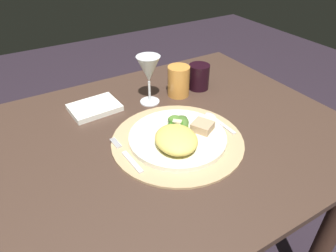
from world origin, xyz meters
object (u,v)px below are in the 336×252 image
Objects in this scene: dining_table at (153,179)px; wine_glass at (149,71)px; napkin at (95,108)px; amber_tumbler at (179,81)px; dark_tumbler at (199,77)px; fork at (127,156)px; spoon at (215,119)px; dinner_plate at (178,137)px.

wine_glass reaches higher than dining_table.
amber_tumbler is (0.28, -0.05, 0.04)m from napkin.
napkin is 1.70× the size of dark_tumbler.
fork is 0.29m from spoon.
wine_glass is at bearing 50.71° from fork.
dinner_plate is 0.30m from napkin.
wine_glass is at bearing 63.36° from dining_table.
spoon is (0.15, 0.02, -0.00)m from dinner_plate.
spoon is at bearing -112.46° from dark_tumbler.
spoon is 0.22m from dark_tumbler.
dinner_plate is (0.05, -0.05, 0.17)m from dining_table.
spoon is (0.29, 0.02, -0.00)m from fork.
napkin reaches higher than spoon.
dining_table is at bearing 28.14° from fork.
napkin is 1.45× the size of amber_tumbler.
amber_tumbler is (0.14, 0.22, 0.04)m from dinner_plate.
dinner_plate is 0.25m from wine_glass.
dinner_plate is at bearing -62.98° from napkin.
napkin is (-0.28, 0.24, -0.00)m from spoon.
dark_tumbler is (0.19, 0.00, -0.07)m from wine_glass.
amber_tumbler is at bearing 40.63° from dining_table.
spoon is 1.47× the size of dark_tumbler.
spoon is 0.81× the size of wine_glass.
dinner_plate is at bearing -122.80° from amber_tumbler.
dining_table is at bearing -68.11° from napkin.
dining_table is 0.20m from fork.
fork is at bearing -175.90° from spoon.
dark_tumbler is at bearing 44.48° from dinner_plate.
dining_table is at bearing 133.18° from dinner_plate.
dinner_plate reaches higher than fork.
dark_tumbler reaches higher than fork.
wine_glass reaches higher than dark_tumbler.
amber_tumbler reaches higher than dark_tumbler.
dinner_plate is 2.58× the size of amber_tumbler.
wine_glass reaches higher than fork.
wine_glass reaches higher than amber_tumbler.
fork is 0.27m from napkin.
napkin is at bearing 139.12° from spoon.
dark_tumbler is at bearing 31.33° from dining_table.
napkin reaches higher than dining_table.
amber_tumbler reaches higher than napkin.
fork is 1.01× the size of wine_glass.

